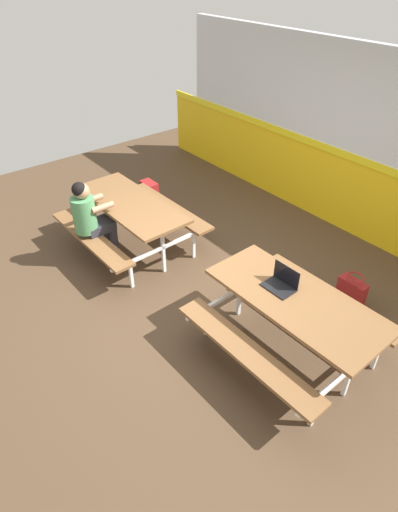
{
  "coord_description": "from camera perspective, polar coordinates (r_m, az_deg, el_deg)",
  "views": [
    {
      "loc": [
        3.24,
        -2.55,
        3.57
      ],
      "look_at": [
        0.0,
        0.05,
        0.55
      ],
      "focal_mm": 30.22,
      "sensor_mm": 36.0,
      "label": 1
    }
  ],
  "objects": [
    {
      "name": "backpack_dark",
      "position": [
        7.23,
        -6.5,
        8.11
      ],
      "size": [
        0.3,
        0.22,
        0.44
      ],
      "color": "maroon",
      "rests_on": "ground"
    },
    {
      "name": "student_nearer",
      "position": [
        5.8,
        -14.19,
        5.21
      ],
      "size": [
        0.37,
        0.53,
        1.21
      ],
      "color": "#2D2D38",
      "rests_on": "ground"
    },
    {
      "name": "picnic_table_right",
      "position": [
        4.47,
        12.23,
        -7.14
      ],
      "size": [
        1.85,
        1.58,
        0.74
      ],
      "color": "brown",
      "rests_on": "ground"
    },
    {
      "name": "laptop_dark",
      "position": [
        4.45,
        10.82,
        -3.54
      ],
      "size": [
        0.32,
        0.23,
        0.22
      ],
      "color": "black",
      "rests_on": "picnic_table_right"
    },
    {
      "name": "accent_backdrop",
      "position": [
        6.63,
        19.06,
        13.56
      ],
      "size": [
        8.0,
        0.14,
        2.6
      ],
      "color": "yellow",
      "rests_on": "ground"
    },
    {
      "name": "tote_bag_bright",
      "position": [
        5.48,
        19.49,
        -4.52
      ],
      "size": [
        0.34,
        0.21,
        0.43
      ],
      "color": "maroon",
      "rests_on": "ground"
    },
    {
      "name": "ground_plane",
      "position": [
        5.47,
        -0.38,
        -4.93
      ],
      "size": [
        10.0,
        10.0,
        0.02
      ],
      "primitive_type": "cube",
      "color": "#4C3826"
    },
    {
      "name": "picnic_table_left",
      "position": [
        6.02,
        -9.02,
        5.67
      ],
      "size": [
        1.85,
        1.58,
        0.74
      ],
      "color": "brown",
      "rests_on": "ground"
    }
  ]
}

